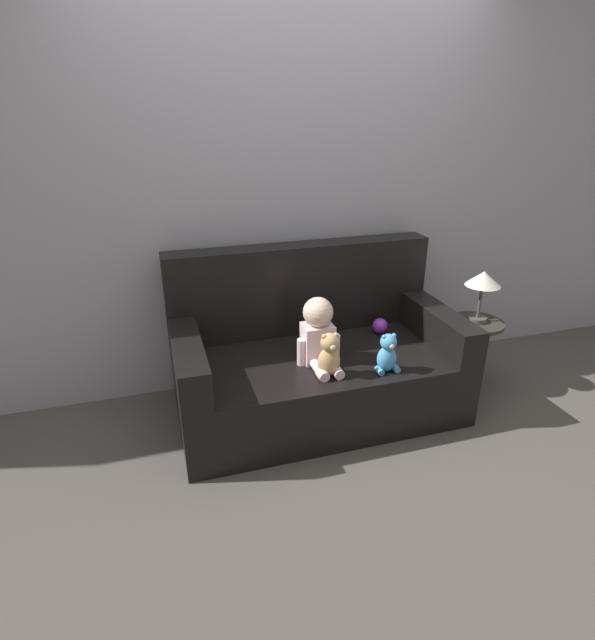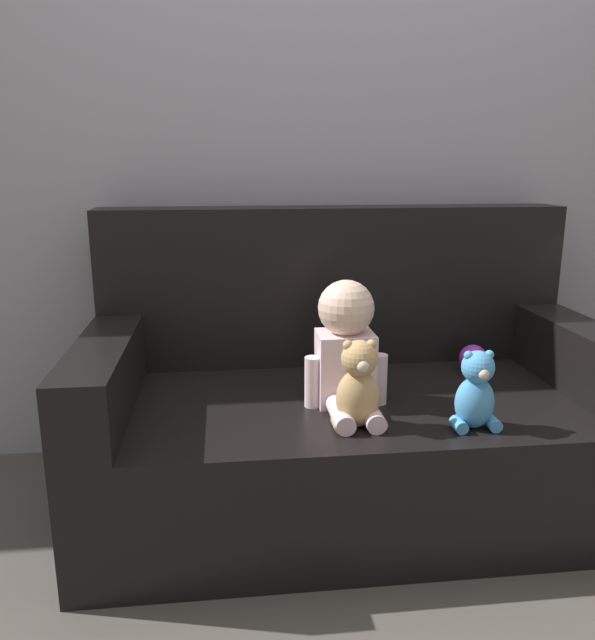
{
  "view_description": "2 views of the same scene",
  "coord_description": "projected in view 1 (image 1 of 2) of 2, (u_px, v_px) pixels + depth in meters",
  "views": [
    {
      "loc": [
        -0.9,
        -2.51,
        1.78
      ],
      "look_at": [
        -0.16,
        -0.12,
        0.68
      ],
      "focal_mm": 28.0,
      "sensor_mm": 36.0,
      "label": 1
    },
    {
      "loc": [
        -0.4,
        -1.89,
        1.13
      ],
      "look_at": [
        -0.19,
        -0.11,
        0.68
      ],
      "focal_mm": 35.0,
      "sensor_mm": 36.0,
      "label": 2
    }
  ],
  "objects": [
    {
      "name": "ground_plane",
      "position": [
        317.0,
        409.0,
        3.16
      ],
      "size": [
        12.0,
        12.0,
        0.0
      ],
      "primitive_type": "plane",
      "color": "#4C4742"
    },
    {
      "name": "wall_back",
      "position": [
        292.0,
        186.0,
        3.1
      ],
      "size": [
        8.0,
        0.05,
        2.6
      ],
      "color": "#93939E",
      "rests_on": "ground_plane"
    },
    {
      "name": "teddy_bear_brown",
      "position": [
        329.0,
        356.0,
        2.7
      ],
      "size": [
        0.15,
        0.12,
        0.26
      ],
      "color": "tan",
      "rests_on": "couch"
    },
    {
      "name": "plush_toy_side",
      "position": [
        387.0,
        354.0,
        2.75
      ],
      "size": [
        0.13,
        0.11,
        0.23
      ],
      "color": "#4C9EDB",
      "rests_on": "couch"
    },
    {
      "name": "side_table",
      "position": [
        480.0,
        303.0,
        3.17
      ],
      "size": [
        0.35,
        0.35,
        0.82
      ],
      "color": "#332D28",
      "rests_on": "ground_plane"
    },
    {
      "name": "person_baby",
      "position": [
        319.0,
        333.0,
        2.82
      ],
      "size": [
        0.26,
        0.34,
        0.39
      ],
      "color": "silver",
      "rests_on": "couch"
    },
    {
      "name": "toy_ball",
      "position": [
        380.0,
        326.0,
        3.24
      ],
      "size": [
        0.1,
        0.1,
        0.1
      ],
      "color": "purple",
      "rests_on": "couch"
    },
    {
      "name": "couch",
      "position": [
        314.0,
        358.0,
        3.09
      ],
      "size": [
        1.69,
        0.9,
        0.97
      ],
      "color": "black",
      "rests_on": "ground_plane"
    }
  ]
}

